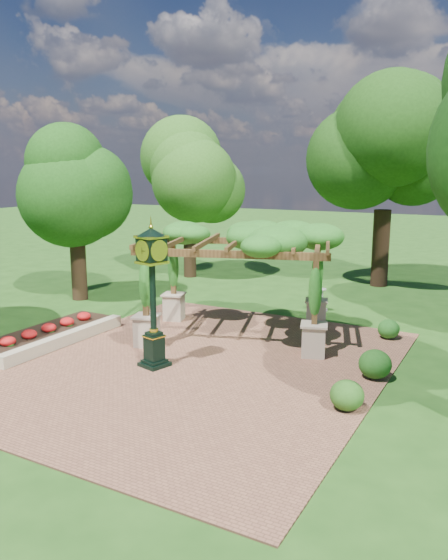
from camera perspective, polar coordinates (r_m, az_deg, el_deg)
The scene contains 13 objects.
ground at distance 14.88m, azimuth -4.70°, elevation -10.02°, with size 120.00×120.00×0.00m, color #1E4714.
brick_plaza at distance 15.66m, azimuth -2.67°, elevation -8.80°, with size 10.00×12.00×0.04m, color brown.
border_wall at distance 17.97m, azimuth -16.23°, elevation -5.98°, with size 0.35×5.00×0.40m, color #C6B793.
flower_bed at distance 18.60m, azimuth -18.21°, elevation -5.57°, with size 1.50×5.00×0.36m, color red.
pedestal_clock at distance 14.96m, azimuth -7.49°, elevation -0.46°, with size 0.95×0.95×3.96m.
pergola at distance 17.54m, azimuth 1.32°, elevation 3.71°, with size 6.82×5.36×3.75m.
sundial at distance 21.61m, azimuth 9.97°, elevation -2.23°, with size 0.51×0.51×0.91m.
shrub_front at distance 13.00m, azimuth 12.72°, elevation -11.67°, with size 0.78×0.78×0.70m, color #255217.
shrub_mid at distance 15.02m, azimuth 15.51°, elevation -8.47°, with size 0.86×0.86×0.77m, color #1B4814.
shrub_back at distance 18.60m, azimuth 16.82°, elevation -4.92°, with size 0.70×0.70×0.63m, color #225E1B.
tree_west_near at distance 23.62m, azimuth -15.45°, elevation 11.05°, with size 4.18×4.18×7.94m.
tree_west_far at distance 27.93m, azimuth -3.69°, elevation 11.01°, with size 3.89×3.89×7.66m.
tree_north at distance 26.66m, azimuth 16.60°, elevation 13.04°, with size 4.96×4.96×9.34m.
Camera 1 is at (7.69, -11.53, 5.41)m, focal length 35.00 mm.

